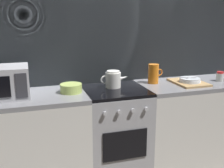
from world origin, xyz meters
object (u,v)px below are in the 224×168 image
object	(u,v)px
pitcher	(154,74)
dish_pile	(189,81)
stove_unit	(115,132)
mixing_bowl	(71,88)
kettle	(113,79)
spice_jar	(220,76)
microwave	(1,82)

from	to	relation	value
pitcher	dish_pile	bearing A→B (deg)	-20.80
stove_unit	dish_pile	bearing A→B (deg)	-2.19
mixing_bowl	dish_pile	bearing A→B (deg)	-1.49
mixing_bowl	dish_pile	size ratio (longest dim) A/B	0.50
kettle	dish_pile	bearing A→B (deg)	-6.56
kettle	spice_jar	world-z (taller)	kettle
kettle	spice_jar	bearing A→B (deg)	-4.45
microwave	pitcher	distance (m)	1.47
stove_unit	mixing_bowl	bearing A→B (deg)	179.85
microwave	pitcher	xyz separation A→B (m)	(1.47, 0.08, -0.03)
pitcher	dish_pile	xyz separation A→B (m)	(0.35, -0.13, -0.08)
microwave	spice_jar	xyz separation A→B (m)	(2.19, -0.05, -0.08)
kettle	mixing_bowl	distance (m)	0.43
stove_unit	pitcher	world-z (taller)	pitcher
stove_unit	microwave	distance (m)	1.17
spice_jar	kettle	bearing A→B (deg)	175.55
stove_unit	dish_pile	size ratio (longest dim) A/B	2.25
pitcher	microwave	bearing A→B (deg)	-176.78
microwave	dish_pile	xyz separation A→B (m)	(1.82, -0.05, -0.11)
dish_pile	stove_unit	bearing A→B (deg)	177.81
microwave	stove_unit	bearing A→B (deg)	-1.02
mixing_bowl	spice_jar	distance (m)	1.60
kettle	spice_jar	distance (m)	1.18
stove_unit	spice_jar	size ratio (longest dim) A/B	8.57
kettle	mixing_bowl	bearing A→B (deg)	-171.95
kettle	dish_pile	xyz separation A→B (m)	(0.80, -0.09, -0.06)
stove_unit	mixing_bowl	world-z (taller)	mixing_bowl
dish_pile	spice_jar	world-z (taller)	spice_jar
stove_unit	kettle	bearing A→B (deg)	89.98
spice_jar	stove_unit	bearing A→B (deg)	178.53
pitcher	spice_jar	xyz separation A→B (m)	(0.72, -0.13, -0.05)
stove_unit	pitcher	distance (m)	0.72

